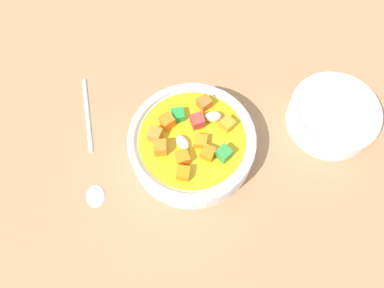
# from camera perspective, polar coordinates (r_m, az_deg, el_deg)

# --- Properties ---
(ground_plane) EXTENTS (1.40, 1.40, 0.02)m
(ground_plane) POSITION_cam_1_polar(r_m,az_deg,el_deg) (0.54, 0.00, -1.37)
(ground_plane) COLOR #9E754F
(soup_bowl_main) EXTENTS (0.17, 0.17, 0.06)m
(soup_bowl_main) POSITION_cam_1_polar(r_m,az_deg,el_deg) (0.51, -0.01, 0.14)
(soup_bowl_main) COLOR white
(soup_bowl_main) RESTS_ON ground_plane
(spoon) EXTENTS (0.16, 0.15, 0.01)m
(spoon) POSITION_cam_1_polar(r_m,az_deg,el_deg) (0.54, -14.95, -2.15)
(spoon) COLOR silver
(spoon) RESTS_ON ground_plane
(side_bowl_small) EXTENTS (0.13, 0.13, 0.04)m
(side_bowl_small) POSITION_cam_1_polar(r_m,az_deg,el_deg) (0.57, 20.53, 4.14)
(side_bowl_small) COLOR white
(side_bowl_small) RESTS_ON ground_plane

